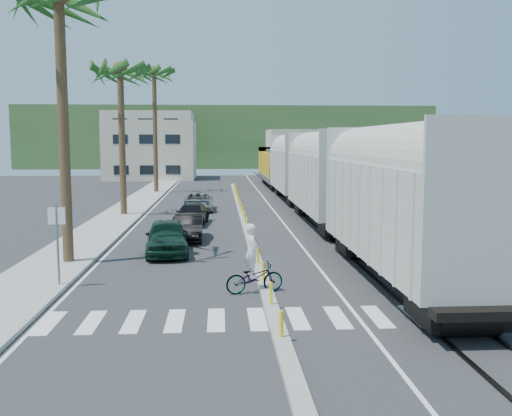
% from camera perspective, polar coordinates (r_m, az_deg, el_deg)
% --- Properties ---
extents(ground, '(140.00, 140.00, 0.00)m').
position_cam_1_polar(ground, '(19.02, 1.23, -9.19)').
color(ground, '#28282B').
rests_on(ground, ground).
extents(sidewalk, '(3.00, 90.00, 0.15)m').
position_cam_1_polar(sidewalk, '(44.08, -12.69, -0.17)').
color(sidewalk, gray).
rests_on(sidewalk, ground).
extents(rails, '(1.56, 100.00, 0.06)m').
position_cam_1_polar(rails, '(46.98, 4.39, 0.34)').
color(rails, black).
rests_on(rails, ground).
extents(median, '(0.45, 60.00, 0.85)m').
position_cam_1_polar(median, '(38.56, -1.30, -0.95)').
color(median, gray).
rests_on(median, ground).
extents(crosswalk, '(14.00, 2.20, 0.01)m').
position_cam_1_polar(crosswalk, '(17.11, 1.81, -10.99)').
color(crosswalk, silver).
rests_on(crosswalk, ground).
extents(lane_markings, '(9.42, 90.00, 0.01)m').
position_cam_1_polar(lane_markings, '(43.54, -4.40, -0.20)').
color(lane_markings, silver).
rests_on(lane_markings, ground).
extents(freight_train, '(3.00, 60.94, 5.85)m').
position_cam_1_polar(freight_train, '(41.52, 5.45, 3.48)').
color(freight_train, '#B3B0A4').
rests_on(freight_train, ground).
extents(palm_trees, '(3.50, 37.20, 13.75)m').
position_cam_1_polar(palm_trees, '(41.82, -13.02, 14.21)').
color(palm_trees, brown).
rests_on(palm_trees, ground).
extents(street_sign, '(0.60, 0.08, 3.00)m').
position_cam_1_polar(street_sign, '(21.27, -19.26, -2.43)').
color(street_sign, slate).
rests_on(street_sign, ground).
extents(buildings, '(38.00, 27.00, 10.00)m').
position_cam_1_polar(buildings, '(90.02, -6.79, 6.09)').
color(buildings, '#C4B39C').
rests_on(buildings, ground).
extents(hillside, '(80.00, 20.00, 12.00)m').
position_cam_1_polar(hillside, '(118.24, -2.93, 7.05)').
color(hillside, '#385628').
rests_on(hillside, ground).
extents(car_lead, '(2.75, 5.06, 1.61)m').
position_cam_1_polar(car_lead, '(26.76, -8.91, -2.86)').
color(car_lead, '#0F2F20').
rests_on(car_lead, ground).
extents(car_second, '(1.60, 4.20, 1.37)m').
position_cam_1_polar(car_second, '(30.39, -6.75, -1.92)').
color(car_second, black).
rests_on(car_second, ground).
extents(car_third, '(2.72, 4.88, 1.31)m').
position_cam_1_polar(car_third, '(35.88, -6.45, -0.64)').
color(car_third, black).
rests_on(car_third, ground).
extents(car_rear, '(2.43, 5.00, 1.37)m').
position_cam_1_polar(car_rear, '(43.19, -5.83, 0.64)').
color(car_rear, '#9C9EA1').
rests_on(car_rear, ground).
extents(cyclist, '(1.73, 2.39, 2.41)m').
position_cam_1_polar(cyclist, '(19.72, -0.23, -6.33)').
color(cyclist, '#9EA0A5').
rests_on(cyclist, ground).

